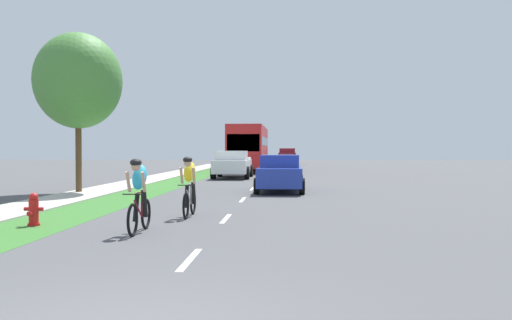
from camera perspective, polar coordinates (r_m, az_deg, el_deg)
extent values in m
plane|color=#4C4C4F|center=(25.12, -0.24, -2.86)|extent=(120.00, 120.00, 0.00)
cube|color=#38722D|center=(25.75, -9.84, -2.77)|extent=(1.99, 70.00, 0.01)
cube|color=#B2ADA3|center=(26.28, -14.07, -2.71)|extent=(1.99, 70.00, 0.10)
cube|color=white|center=(8.97, -6.96, -10.29)|extent=(0.12, 1.80, 0.01)
cube|color=white|center=(13.94, -3.18, -6.15)|extent=(0.12, 1.80, 0.01)
cube|color=white|center=(18.98, -1.42, -4.18)|extent=(0.12, 1.80, 0.01)
cube|color=white|center=(24.04, -0.40, -3.04)|extent=(0.12, 1.80, 0.01)
cube|color=white|center=(29.11, 0.26, -2.29)|extent=(0.12, 1.80, 0.01)
cube|color=white|center=(34.18, 0.72, -1.77)|extent=(0.12, 1.80, 0.01)
cube|color=white|center=(39.26, 1.07, -1.38)|extent=(0.12, 1.80, 0.01)
cube|color=white|center=(44.35, 1.33, -1.08)|extent=(0.12, 1.80, 0.01)
cube|color=white|center=(49.43, 1.54, -0.84)|extent=(0.12, 1.80, 0.01)
cube|color=white|center=(54.52, 1.71, -0.65)|extent=(0.12, 1.80, 0.01)
cylinder|color=red|center=(13.67, -22.27, -6.28)|extent=(0.28, 0.28, 0.06)
cylinder|color=red|center=(13.63, -22.29, -5.01)|extent=(0.22, 0.22, 0.55)
sphere|color=red|center=(13.60, -22.30, -3.65)|extent=(0.21, 0.21, 0.21)
cylinder|color=red|center=(13.70, -22.89, -4.75)|extent=(0.12, 0.09, 0.09)
cylinder|color=red|center=(13.56, -21.68, -4.80)|extent=(0.12, 0.09, 0.09)
cylinder|color=red|center=(13.48, -22.60, -5.20)|extent=(0.11, 0.14, 0.11)
torus|color=black|center=(12.37, -11.47, -5.55)|extent=(0.06, 0.68, 0.68)
torus|color=black|center=(11.38, -12.83, -6.15)|extent=(0.06, 0.68, 0.68)
cylinder|color=maroon|center=(11.76, -12.26, -5.02)|extent=(0.04, 0.59, 0.43)
cylinder|color=maroon|center=(12.01, -11.90, -4.41)|extent=(0.04, 0.04, 0.55)
cylinder|color=maroon|center=(11.77, -12.20, -3.40)|extent=(0.03, 0.55, 0.03)
cylinder|color=black|center=(11.34, -12.81, -3.53)|extent=(0.42, 0.02, 0.02)
ellipsoid|color=#26A5CC|center=(11.82, -12.11, -1.78)|extent=(0.30, 0.54, 0.63)
sphere|color=tan|center=(11.54, -12.49, -0.66)|extent=(0.20, 0.20, 0.20)
ellipsoid|color=black|center=(11.54, -12.49, -0.26)|extent=(0.24, 0.28, 0.16)
cylinder|color=tan|center=(11.60, -13.24, -2.24)|extent=(0.07, 0.26, 0.45)
cylinder|color=tan|center=(11.51, -11.72, -2.25)|extent=(0.07, 0.26, 0.45)
cylinder|color=black|center=(11.97, -12.46, -4.91)|extent=(0.10, 0.30, 0.60)
cylinder|color=black|center=(11.86, -11.60, -4.48)|extent=(0.10, 0.25, 0.61)
torus|color=black|center=(14.91, -6.62, -4.38)|extent=(0.06, 0.68, 0.68)
torus|color=black|center=(13.89, -7.37, -4.79)|extent=(0.06, 0.68, 0.68)
cylinder|color=#A5A8AD|center=(14.29, -7.06, -3.90)|extent=(0.04, 0.59, 0.43)
cylinder|color=#A5A8AD|center=(14.55, -6.86, -3.41)|extent=(0.04, 0.04, 0.55)
cylinder|color=#A5A8AD|center=(14.31, -7.02, -2.56)|extent=(0.03, 0.55, 0.03)
cylinder|color=black|center=(13.87, -7.36, -2.64)|extent=(0.42, 0.02, 0.02)
ellipsoid|color=yellow|center=(14.36, -6.98, -1.23)|extent=(0.30, 0.54, 0.63)
sphere|color=tan|center=(14.08, -7.18, -0.30)|extent=(0.20, 0.20, 0.20)
ellipsoid|color=black|center=(14.07, -7.18, 0.02)|extent=(0.24, 0.28, 0.16)
cylinder|color=tan|center=(14.12, -7.82, -1.60)|extent=(0.07, 0.26, 0.45)
cylinder|color=tan|center=(14.06, -6.54, -1.61)|extent=(0.07, 0.26, 0.45)
cylinder|color=black|center=(14.50, -7.30, -3.82)|extent=(0.10, 0.30, 0.60)
cylinder|color=black|center=(14.41, -6.56, -3.45)|extent=(0.10, 0.25, 0.61)
cube|color=#23389E|center=(22.53, 2.51, -1.71)|extent=(1.76, 4.30, 0.76)
cube|color=#23389E|center=(22.65, 2.52, -0.12)|extent=(1.55, 2.24, 0.52)
cube|color=#1E2833|center=(21.69, 2.48, -0.23)|extent=(1.44, 0.08, 0.44)
cylinder|color=black|center=(21.25, 0.08, -2.75)|extent=(0.22, 0.64, 0.64)
cylinder|color=black|center=(21.22, 4.84, -2.76)|extent=(0.22, 0.64, 0.64)
cylinder|color=black|center=(23.90, 0.45, -2.30)|extent=(0.22, 0.64, 0.64)
cylinder|color=black|center=(23.88, 4.67, -2.31)|extent=(0.22, 0.64, 0.64)
cube|color=silver|center=(32.87, -2.45, -0.64)|extent=(1.96, 5.10, 0.76)
cube|color=silver|center=(32.09, -2.59, 0.39)|extent=(1.80, 1.78, 0.64)
cube|color=#1E2833|center=(31.38, -2.73, 0.33)|extent=(1.67, 0.08, 0.52)
cube|color=silver|center=(33.98, -3.79, -0.08)|extent=(0.08, 2.80, 0.40)
cube|color=silver|center=(33.80, -0.76, -0.08)|extent=(0.08, 2.80, 0.40)
cube|color=silver|center=(35.36, -2.04, -0.02)|extent=(1.80, 0.08, 0.40)
cylinder|color=black|center=(31.48, -4.51, -1.35)|extent=(0.26, 0.76, 0.76)
cylinder|color=black|center=(31.27, -0.95, -1.36)|extent=(0.26, 0.76, 0.76)
cylinder|color=black|center=(34.51, -3.81, -1.12)|extent=(0.26, 0.76, 0.76)
cylinder|color=black|center=(34.32, -0.57, -1.13)|extent=(0.26, 0.76, 0.76)
cube|color=red|center=(42.93, -0.72, 1.41)|extent=(2.50, 11.60, 3.10)
cube|color=#1E2833|center=(42.94, -0.72, 1.95)|extent=(2.52, 10.67, 0.64)
cube|color=#1E2833|center=(37.18, -1.36, 1.83)|extent=(2.25, 0.06, 1.20)
cylinder|color=black|center=(39.31, -2.93, -0.68)|extent=(0.28, 0.96, 0.96)
cylinder|color=black|center=(39.12, 0.71, -0.69)|extent=(0.28, 0.96, 0.96)
cylinder|color=black|center=(46.23, -1.98, -0.40)|extent=(0.28, 0.96, 0.96)
cylinder|color=black|center=(46.07, 1.11, -0.40)|extent=(0.28, 0.96, 0.96)
cube|color=maroon|center=(60.94, 3.29, 0.31)|extent=(1.90, 4.70, 1.00)
cube|color=maroon|center=(61.14, 3.29, 0.98)|extent=(1.71, 2.91, 0.52)
cube|color=#1E2833|center=(59.88, 3.29, 0.86)|extent=(1.56, 0.08, 0.44)
cylinder|color=black|center=(59.55, 2.37, -0.15)|extent=(0.25, 0.72, 0.72)
cylinder|color=black|center=(59.55, 4.20, -0.15)|extent=(0.25, 0.72, 0.72)
cylinder|color=black|center=(62.37, 2.42, -0.08)|extent=(0.25, 0.72, 0.72)
cylinder|color=black|center=(62.37, 4.17, -0.09)|extent=(0.25, 0.72, 0.72)
cylinder|color=brown|center=(22.94, -18.11, 0.58)|extent=(0.24, 0.24, 3.11)
ellipsoid|color=#478438|center=(23.10, -18.16, 7.91)|extent=(3.48, 3.48, 3.83)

